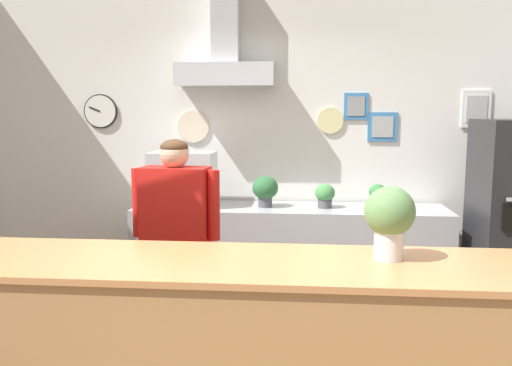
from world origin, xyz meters
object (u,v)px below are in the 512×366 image
at_px(potted_basil, 378,194).
at_px(shop_worker, 176,247).
at_px(espresso_machine, 183,180).
at_px(potted_sage, 325,195).
at_px(basil_vase, 390,219).
at_px(potted_rosemary, 265,189).

bearing_deg(potted_basil, shop_worker, -140.49).
bearing_deg(shop_worker, espresso_machine, -73.75).
bearing_deg(potted_sage, espresso_machine, -179.07).
bearing_deg(shop_worker, basil_vase, 147.10).
bearing_deg(basil_vase, potted_basil, 83.43).
distance_m(shop_worker, potted_basil, 1.94).
bearing_deg(potted_rosemary, potted_sage, 0.49).
height_order(shop_worker, basil_vase, shop_worker).
height_order(potted_basil, basil_vase, basil_vase).
distance_m(shop_worker, potted_sage, 1.58).
height_order(potted_rosemary, basil_vase, basil_vase).
bearing_deg(espresso_machine, potted_basil, 2.06).
relative_size(shop_worker, potted_sage, 7.44).
bearing_deg(potted_basil, potted_rosemary, -177.34).
height_order(espresso_machine, basil_vase, basil_vase).
relative_size(shop_worker, basil_vase, 4.60).
xyz_separation_m(shop_worker, potted_basil, (1.49, 1.23, 0.19)).
relative_size(espresso_machine, potted_rosemary, 2.07).
xyz_separation_m(espresso_machine, potted_basil, (1.71, 0.06, -0.11)).
bearing_deg(shop_worker, potted_sage, -125.41).
height_order(espresso_machine, potted_rosemary, espresso_machine).
xyz_separation_m(shop_worker, basil_vase, (1.23, -0.98, 0.42)).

